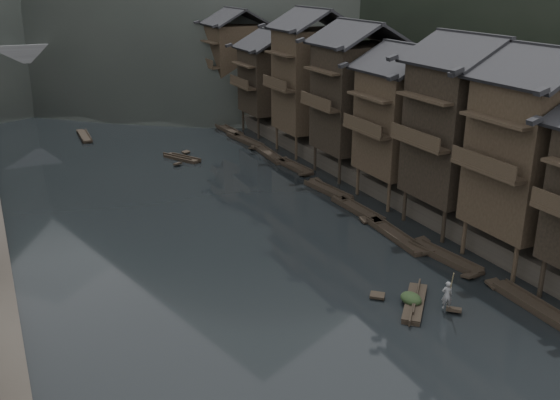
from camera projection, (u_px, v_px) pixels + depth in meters
water at (293, 305)px, 37.50m from camera, size 300.00×300.00×0.00m
right_bank at (391, 112)px, 85.25m from camera, size 40.00×200.00×1.80m
stilt_houses at (368, 86)px, 57.67m from camera, size 9.00×67.60×15.64m
moored_sampans at (323, 186)px, 57.69m from camera, size 2.77×56.84×0.47m
midriver_boats at (125, 145)px, 71.47m from camera, size 10.04×19.72×0.45m
stone_bridge at (86, 66)px, 96.75m from camera, size 40.00×6.00×9.00m
hero_sampan at (415, 302)px, 37.42m from camera, size 4.16×4.40×0.44m
cargo_heap at (411, 293)px, 37.30m from camera, size 1.14×1.49×0.68m
boatman at (447, 291)px, 36.41m from camera, size 0.75×0.63×1.76m
bamboo_pole at (454, 251)px, 35.60m from camera, size 1.35×1.77×3.40m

